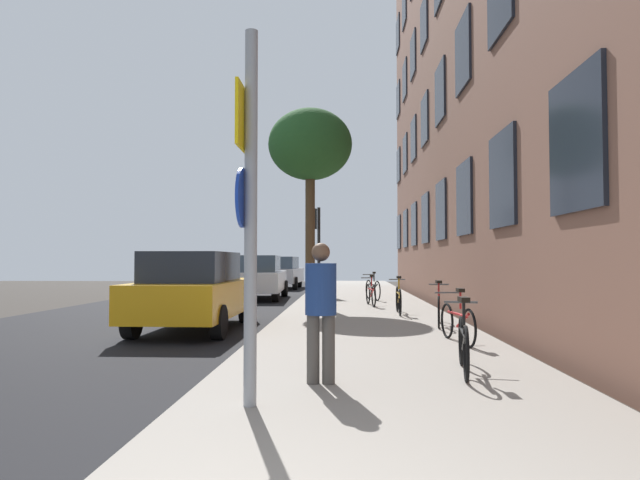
# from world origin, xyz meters

# --- Properties ---
(ground_plane) EXTENTS (41.80, 41.80, 0.00)m
(ground_plane) POSITION_xyz_m (-2.40, 15.00, 0.00)
(ground_plane) COLOR #332D28
(road_asphalt) EXTENTS (7.00, 38.00, 0.01)m
(road_asphalt) POSITION_xyz_m (-4.50, 15.00, 0.01)
(road_asphalt) COLOR black
(road_asphalt) RESTS_ON ground
(sidewalk) EXTENTS (4.20, 38.00, 0.12)m
(sidewalk) POSITION_xyz_m (1.10, 15.00, 0.06)
(sidewalk) COLOR gray
(sidewalk) RESTS_ON ground
(sign_post) EXTENTS (0.16, 0.60, 3.52)m
(sign_post) POSITION_xyz_m (-0.30, 3.42, 2.04)
(sign_post) COLOR gray
(sign_post) RESTS_ON sidewalk
(traffic_light) EXTENTS (0.43, 0.24, 3.42)m
(traffic_light) POSITION_xyz_m (-0.52, 19.94, 2.47)
(traffic_light) COLOR black
(traffic_light) RESTS_ON sidewalk
(tree_near) EXTENTS (2.55, 2.55, 5.94)m
(tree_near) POSITION_xyz_m (-0.44, 14.88, 4.91)
(tree_near) COLOR #4C3823
(tree_near) RESTS_ON sidewalk
(bicycle_0) EXTENTS (0.43, 1.62, 0.91)m
(bicycle_0) POSITION_xyz_m (2.02, 4.99, 0.47)
(bicycle_0) COLOR black
(bicycle_0) RESTS_ON sidewalk
(bicycle_1) EXTENTS (0.42, 1.63, 0.89)m
(bicycle_1) POSITION_xyz_m (2.43, 7.39, 0.47)
(bicycle_1) COLOR black
(bicycle_1) RESTS_ON sidewalk
(bicycle_2) EXTENTS (0.46, 1.66, 0.93)m
(bicycle_2) POSITION_xyz_m (2.54, 9.79, 0.48)
(bicycle_2) COLOR black
(bicycle_2) RESTS_ON sidewalk
(bicycle_3) EXTENTS (0.42, 1.76, 0.95)m
(bicycle_3) POSITION_xyz_m (1.95, 12.19, 0.49)
(bicycle_3) COLOR black
(bicycle_3) RESTS_ON sidewalk
(bicycle_4) EXTENTS (0.42, 1.65, 0.91)m
(bicycle_4) POSITION_xyz_m (1.37, 14.59, 0.47)
(bicycle_4) COLOR black
(bicycle_4) RESTS_ON sidewalk
(bicycle_5) EXTENTS (0.55, 1.61, 0.95)m
(bicycle_5) POSITION_xyz_m (1.55, 16.99, 0.49)
(bicycle_5) COLOR black
(bicycle_5) RESTS_ON sidewalk
(pedestrian_0) EXTENTS (0.46, 0.46, 1.53)m
(pedestrian_0) POSITION_xyz_m (0.34, 4.36, 1.00)
(pedestrian_0) COLOR #4C4742
(pedestrian_0) RESTS_ON sidewalk
(car_0) EXTENTS (1.84, 4.26, 1.62)m
(car_0) POSITION_xyz_m (-2.52, 9.63, 0.84)
(car_0) COLOR orange
(car_0) RESTS_ON road_asphalt
(car_1) EXTENTS (2.06, 4.50, 1.62)m
(car_1) POSITION_xyz_m (-2.66, 18.74, 0.84)
(car_1) COLOR silver
(car_1) RESTS_ON road_asphalt
(car_2) EXTENTS (2.00, 4.15, 1.62)m
(car_2) POSITION_xyz_m (-2.62, 26.17, 0.84)
(car_2) COLOR #B7B7BC
(car_2) RESTS_ON road_asphalt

